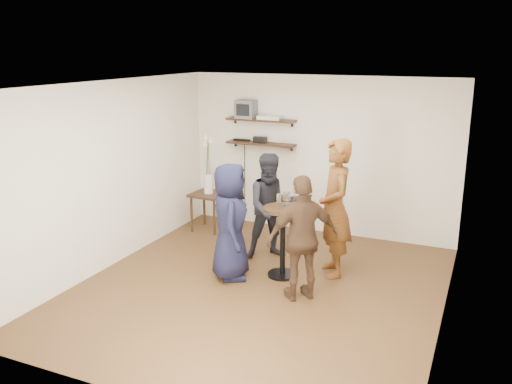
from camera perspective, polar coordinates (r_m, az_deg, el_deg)
room at (r=6.67m, az=0.31°, el=0.01°), size 4.58×5.08×2.68m
shelf_upper at (r=9.10m, az=0.50°, el=7.60°), size 1.20×0.25×0.04m
shelf_lower at (r=9.16m, az=0.49°, el=5.12°), size 1.20×0.25×0.04m
crt_monitor at (r=9.18m, az=-1.01°, el=8.72°), size 0.32×0.30×0.30m
dvd_deck at (r=9.02m, az=1.53°, el=7.84°), size 0.40×0.24×0.06m
radio at (r=9.15m, az=0.41°, el=5.54°), size 0.22×0.10×0.10m
power_strip at (r=9.35m, az=-1.50°, el=5.52°), size 0.30×0.05×0.03m
side_table at (r=9.17m, az=-5.00°, el=-0.76°), size 0.57×0.57×0.65m
vase_lilies at (r=9.06m, az=-5.07°, el=1.92°), size 0.20×0.21×1.06m
drinks_table at (r=7.28m, az=2.84°, el=-4.26°), size 0.53×0.53×0.97m
wine_glass_fl at (r=7.14m, az=2.41°, el=-0.65°), size 0.06×0.06×0.19m
wine_glass_fr at (r=7.09m, az=3.37°, el=-0.59°), size 0.07×0.07×0.22m
wine_glass_bl at (r=7.21m, az=3.02°, el=-0.49°), size 0.06×0.06×0.19m
wine_glass_br at (r=7.14m, az=3.15°, el=-0.54°), size 0.07×0.07×0.21m
person_plaid at (r=7.33m, az=8.32°, el=-1.71°), size 0.73×0.82×1.88m
person_dark at (r=7.88m, az=1.65°, el=-1.52°), size 0.96×0.92×1.56m
person_navy at (r=7.19m, az=-2.74°, el=-3.13°), size 0.80×0.92×1.58m
person_brown at (r=6.61m, az=4.95°, el=-4.88°), size 0.94×0.89×1.57m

